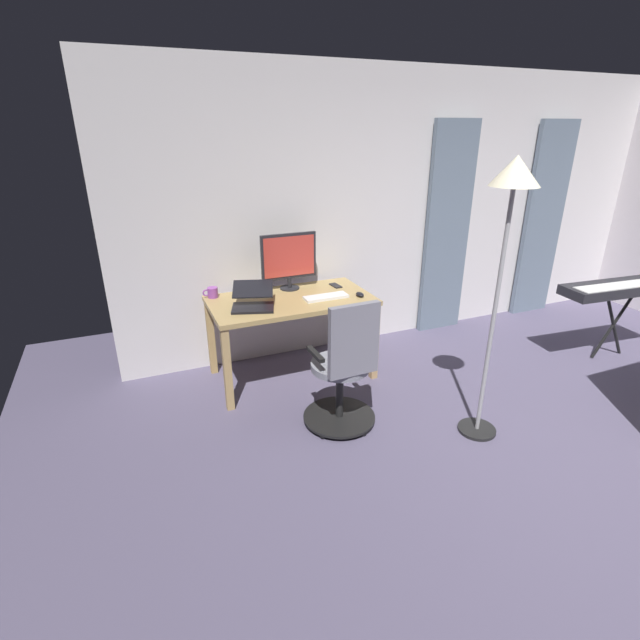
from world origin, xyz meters
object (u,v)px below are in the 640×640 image
at_px(desk, 291,308).
at_px(floor_lamp, 510,212).
at_px(cell_phone_by_monitor, 336,286).
at_px(computer_mouse, 360,294).
at_px(mug_coffee, 212,293).
at_px(computer_keyboard, 326,297).
at_px(piano_keyboard, 623,289).
at_px(office_chair, 344,372).
at_px(laptop, 253,301).
at_px(computer_monitor, 289,258).

bearing_deg(desk, floor_lamp, 125.92).
distance_m(cell_phone_by_monitor, floor_lamp, 1.82).
distance_m(computer_mouse, mug_coffee, 1.29).
relative_size(computer_keyboard, mug_coffee, 2.93).
distance_m(cell_phone_by_monitor, piano_keyboard, 2.73).
distance_m(desk, cell_phone_by_monitor, 0.53).
bearing_deg(computer_mouse, desk, -18.08).
distance_m(desk, computer_mouse, 0.62).
bearing_deg(office_chair, laptop, 116.47).
xyz_separation_m(office_chair, computer_mouse, (-0.49, -0.72, 0.30)).
bearing_deg(mug_coffee, office_chair, 120.40).
bearing_deg(laptop, cell_phone_by_monitor, -146.56).
xyz_separation_m(desk, computer_mouse, (-0.58, 0.19, 0.11)).
xyz_separation_m(desk, computer_monitor, (-0.08, -0.26, 0.38)).
relative_size(computer_monitor, piano_keyboard, 0.40).
bearing_deg(desk, laptop, 12.11).
height_order(computer_monitor, computer_keyboard, computer_monitor).
relative_size(office_chair, computer_monitor, 2.03).
height_order(computer_keyboard, piano_keyboard, computer_keyboard).
distance_m(office_chair, mug_coffee, 1.43).
bearing_deg(mug_coffee, cell_phone_by_monitor, 173.16).
relative_size(office_chair, computer_mouse, 10.41).
bearing_deg(computer_keyboard, floor_lamp, 119.50).
relative_size(desk, floor_lamp, 0.71).
height_order(cell_phone_by_monitor, mug_coffee, mug_coffee).
bearing_deg(office_chair, mug_coffee, 118.95).
xyz_separation_m(mug_coffee, piano_keyboard, (-3.65, 1.15, -0.09)).
xyz_separation_m(office_chair, cell_phone_by_monitor, (-0.42, -1.07, 0.29)).
xyz_separation_m(computer_monitor, piano_keyboard, (-2.95, 1.12, -0.33)).
bearing_deg(floor_lamp, office_chair, -26.69).
distance_m(office_chair, computer_keyboard, 0.87).
height_order(computer_monitor, mug_coffee, computer_monitor).
distance_m(laptop, mug_coffee, 0.45).
distance_m(desk, computer_monitor, 0.47).
xyz_separation_m(desk, mug_coffee, (0.62, -0.29, 0.14)).
xyz_separation_m(computer_mouse, piano_keyboard, (-2.46, 0.67, -0.06)).
relative_size(cell_phone_by_monitor, floor_lamp, 0.07).
bearing_deg(desk, computer_monitor, -107.27).
bearing_deg(computer_keyboard, cell_phone_by_monitor, -128.57).
relative_size(computer_mouse, cell_phone_by_monitor, 0.69).
bearing_deg(laptop, computer_mouse, -168.58).
distance_m(office_chair, computer_monitor, 1.30).
distance_m(computer_keyboard, mug_coffee, 0.99).
relative_size(computer_monitor, laptop, 1.16).
bearing_deg(computer_mouse, computer_keyboard, -13.70).
height_order(office_chair, computer_keyboard, office_chair).
relative_size(laptop, computer_mouse, 4.42).
height_order(computer_monitor, floor_lamp, floor_lamp).
bearing_deg(desk, computer_keyboard, 157.59).
xyz_separation_m(laptop, cell_phone_by_monitor, (-0.86, -0.23, -0.05)).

